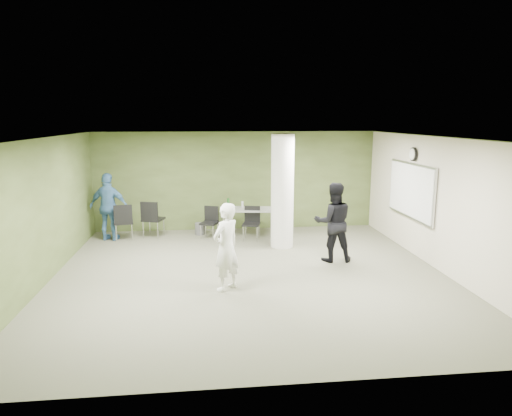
{
  "coord_description": "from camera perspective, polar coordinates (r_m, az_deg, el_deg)",
  "views": [
    {
      "loc": [
        -0.87,
        -8.93,
        3.18
      ],
      "look_at": [
        0.24,
        1.0,
        1.2
      ],
      "focal_mm": 32.0,
      "sensor_mm": 36.0,
      "label": 1
    }
  ],
  "objects": [
    {
      "name": "man_black",
      "position": [
        10.31,
        9.63,
        -1.76
      ],
      "size": [
        0.9,
        0.72,
        1.78
      ],
      "primitive_type": "imported",
      "rotation": [
        0.0,
        0.0,
        3.09
      ],
      "color": "black",
      "rests_on": "floor"
    },
    {
      "name": "column",
      "position": [
        11.23,
        3.32,
        2.09
      ],
      "size": [
        0.56,
        0.56,
        2.8
      ],
      "primitive_type": "cylinder",
      "color": "silver",
      "rests_on": "floor"
    },
    {
      "name": "chair_back_left",
      "position": [
        12.42,
        -16.24,
        -1.36
      ],
      "size": [
        0.56,
        0.56,
        0.97
      ],
      "rotation": [
        0.0,
        0.0,
        3.31
      ],
      "color": "black",
      "rests_on": "floor"
    },
    {
      "name": "ceiling",
      "position": [
        8.98,
        -0.8,
        8.8
      ],
      "size": [
        8.0,
        8.0,
        0.0
      ],
      "primitive_type": "plane",
      "rotation": [
        3.14,
        0.0,
        0.0
      ],
      "color": "white",
      "rests_on": "wall_back"
    },
    {
      "name": "chair_back_right",
      "position": [
        12.49,
        -12.91,
        -1.03
      ],
      "size": [
        0.63,
        0.63,
        1.01
      ],
      "rotation": [
        0.0,
        0.0,
        2.83
      ],
      "color": "black",
      "rests_on": "floor"
    },
    {
      "name": "woman_white",
      "position": [
        8.48,
        -3.76,
        -4.89
      ],
      "size": [
        0.71,
        0.71,
        1.66
      ],
      "primitive_type": "imported",
      "rotation": [
        0.0,
        0.0,
        3.91
      ],
      "color": "white",
      "rests_on": "floor"
    },
    {
      "name": "folding_table",
      "position": [
        12.35,
        -0.72,
        -0.29
      ],
      "size": [
        1.69,
        0.93,
        1.01
      ],
      "rotation": [
        0.0,
        0.0,
        -0.14
      ],
      "color": "gray",
      "rests_on": "floor"
    },
    {
      "name": "floor",
      "position": [
        9.52,
        -0.75,
        -8.28
      ],
      "size": [
        8.0,
        8.0,
        0.0
      ],
      "primitive_type": "plane",
      "color": "#50513F",
      "rests_on": "ground"
    },
    {
      "name": "wall_right_cream",
      "position": [
        10.33,
        21.9,
        0.48
      ],
      "size": [
        0.02,
        8.0,
        2.8
      ],
      "primitive_type": "cube",
      "color": "beige",
      "rests_on": "floor"
    },
    {
      "name": "man_blue",
      "position": [
        12.51,
        -17.9,
        0.13
      ],
      "size": [
        1.12,
        0.67,
        1.78
      ],
      "primitive_type": "imported",
      "rotation": [
        0.0,
        0.0,
        2.9
      ],
      "color": "#3C6895",
      "rests_on": "floor"
    },
    {
      "name": "chair_table_left",
      "position": [
        12.3,
        -5.76,
        -1.47
      ],
      "size": [
        0.55,
        0.55,
        0.84
      ],
      "rotation": [
        0.0,
        0.0,
        -0.38
      ],
      "color": "black",
      "rests_on": "floor"
    },
    {
      "name": "wall_left",
      "position": [
        9.63,
        -25.19,
        -0.5
      ],
      "size": [
        0.02,
        8.0,
        2.8
      ],
      "primitive_type": "cube",
      "color": "#3F4C24",
      "rests_on": "floor"
    },
    {
      "name": "wall_clock",
      "position": [
        11.24,
        19.04,
        6.38
      ],
      "size": [
        0.06,
        0.32,
        0.32
      ],
      "color": "black",
      "rests_on": "wall_right_cream"
    },
    {
      "name": "wall_back",
      "position": [
        13.08,
        -2.48,
        3.39
      ],
      "size": [
        8.0,
        2.8,
        0.02
      ],
      "primitive_type": "cube",
      "rotation": [
        1.57,
        0.0,
        0.0
      ],
      "color": "#3F4C24",
      "rests_on": "floor"
    },
    {
      "name": "wastebasket",
      "position": [
        12.72,
        -7.02,
        -2.58
      ],
      "size": [
        0.28,
        0.28,
        0.32
      ],
      "primitive_type": "cylinder",
      "color": "#4C4C4C",
      "rests_on": "floor"
    },
    {
      "name": "chair_table_right",
      "position": [
        12.05,
        -0.55,
        -1.56
      ],
      "size": [
        0.53,
        0.53,
        0.88
      ],
      "rotation": [
        0.0,
        0.0,
        -0.25
      ],
      "color": "black",
      "rests_on": "floor"
    },
    {
      "name": "whiteboard",
      "position": [
        11.33,
        18.76,
        2.1
      ],
      "size": [
        0.05,
        2.3,
        1.3
      ],
      "color": "silver",
      "rests_on": "wall_right_cream"
    }
  ]
}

